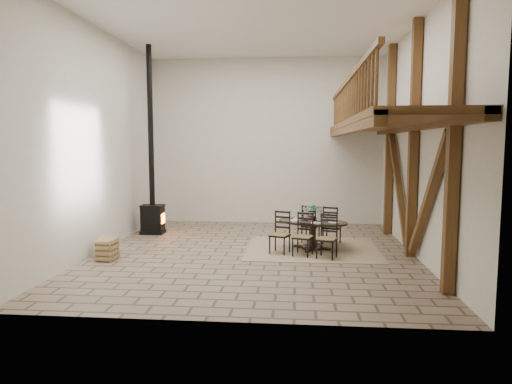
# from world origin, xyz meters

# --- Properties ---
(ground) EXTENTS (8.00, 8.00, 0.00)m
(ground) POSITION_xyz_m (0.00, 0.00, 0.00)
(ground) COLOR #8B765C
(ground) RESTS_ON ground
(room_shell) EXTENTS (7.02, 8.02, 5.01)m
(room_shell) POSITION_xyz_m (1.19, 0.00, 3.01)
(room_shell) COLOR silver
(room_shell) RESTS_ON ground
(rug) EXTENTS (3.00, 2.50, 0.02)m
(rug) POSITION_xyz_m (1.30, 0.44, 0.01)
(rug) COLOR tan
(rug) RESTS_ON ground
(dining_table) EXTENTS (1.90, 2.08, 1.04)m
(dining_table) POSITION_xyz_m (1.27, 0.35, 0.38)
(dining_table) COLOR black
(dining_table) RESTS_ON ground
(wood_stove) EXTENTS (0.61, 0.47, 5.00)m
(wood_stove) POSITION_xyz_m (-2.95, 1.95, 1.14)
(wood_stove) COLOR black
(wood_stove) RESTS_ON ground
(log_basket) EXTENTS (0.50, 0.50, 0.41)m
(log_basket) POSITION_xyz_m (-3.15, -0.60, 0.18)
(log_basket) COLOR brown
(log_basket) RESTS_ON ground
(log_stack) EXTENTS (0.37, 0.48, 0.45)m
(log_stack) POSITION_xyz_m (-3.01, -0.91, 0.23)
(log_stack) COLOR #A2875A
(log_stack) RESTS_ON ground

